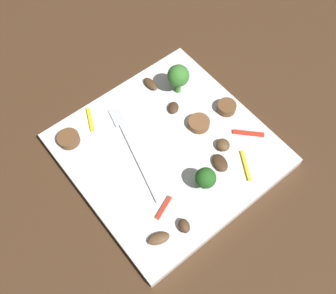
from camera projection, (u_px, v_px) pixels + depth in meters
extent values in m
plane|color=#422B19|center=(168.00, 152.00, 0.63)|extent=(1.40, 1.40, 0.00)
cube|color=white|center=(168.00, 150.00, 0.62)|extent=(0.30, 0.30, 0.02)
cube|color=silver|center=(139.00, 161.00, 0.60)|extent=(0.14, 0.04, 0.00)
cube|color=silver|center=(117.00, 117.00, 0.64)|extent=(0.04, 0.03, 0.00)
cylinder|color=#296420|center=(203.00, 185.00, 0.57)|extent=(0.01, 0.01, 0.02)
sphere|color=#235B1E|center=(204.00, 179.00, 0.55)|extent=(0.03, 0.03, 0.03)
cylinder|color=#408630|center=(178.00, 85.00, 0.65)|extent=(0.01, 0.01, 0.03)
sphere|color=#387A2D|center=(178.00, 76.00, 0.63)|extent=(0.04, 0.04, 0.04)
cylinder|color=brown|center=(227.00, 107.00, 0.64)|extent=(0.04, 0.04, 0.01)
cylinder|color=brown|center=(201.00, 125.00, 0.62)|extent=(0.05, 0.05, 0.01)
cylinder|color=brown|center=(69.00, 139.00, 0.61)|extent=(0.05, 0.05, 0.01)
ellipsoid|color=#422B19|center=(173.00, 108.00, 0.64)|extent=(0.03, 0.03, 0.01)
ellipsoid|color=brown|center=(159.00, 238.00, 0.54)|extent=(0.03, 0.04, 0.01)
ellipsoid|color=#4C331E|center=(184.00, 226.00, 0.54)|extent=(0.03, 0.02, 0.01)
ellipsoid|color=brown|center=(223.00, 145.00, 0.60)|extent=(0.03, 0.02, 0.01)
ellipsoid|color=#4C331E|center=(151.00, 84.00, 0.67)|extent=(0.03, 0.02, 0.01)
ellipsoid|color=#422B19|center=(220.00, 163.00, 0.59)|extent=(0.04, 0.03, 0.01)
cube|color=red|center=(164.00, 208.00, 0.56)|extent=(0.02, 0.04, 0.00)
cube|color=red|center=(248.00, 133.00, 0.62)|extent=(0.04, 0.04, 0.00)
cube|color=yellow|center=(90.00, 120.00, 0.63)|extent=(0.04, 0.02, 0.00)
cube|color=yellow|center=(246.00, 166.00, 0.59)|extent=(0.05, 0.03, 0.00)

